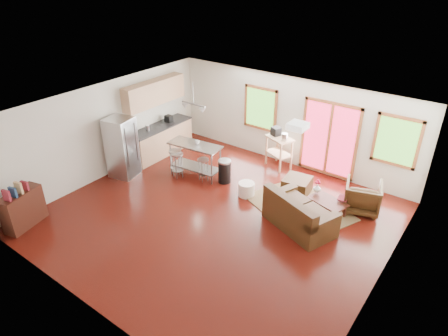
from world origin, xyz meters
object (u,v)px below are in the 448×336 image
Objects in this scene: coffee_table at (328,203)px; refrigerator at (122,147)px; kitchen_cart at (279,141)px; rug at (299,207)px; ottoman at (297,186)px; island at (195,154)px; armchair at (363,195)px; loveseat at (298,215)px.

refrigerator reaches higher than coffee_table.
coffee_table is at bearing -32.88° from kitchen_cart.
rug is 3.57× the size of ottoman.
ottoman is 2.90m from island.
island is 2.42m from kitchen_cart.
refrigerator is 4.39m from kitchen_cart.
armchair is (0.60, 0.63, 0.12)m from coffee_table.
loveseat reaches higher than coffee_table.
coffee_table is 1.18× the size of armchair.
coffee_table is at bearing 28.52° from armchair.
armchair is at bearing 32.80° from rug.
coffee_table is 0.59× the size of refrigerator.
ottoman is (-1.62, -0.23, -0.20)m from armchair.
coffee_table is 0.88m from armchair.
coffee_table is at bearing 91.63° from loveseat.
rug is 1.52× the size of island.
kitchen_cart reaches higher than loveseat.
refrigerator is (-5.98, -2.22, 0.43)m from armchair.
island is (-3.76, -0.41, 0.34)m from coffee_table.
island reaches higher than coffee_table.
refrigerator reaches higher than kitchen_cart.
armchair is at bearing -15.47° from kitchen_cart.
refrigerator is at bearing -163.52° from coffee_table.
loveseat is 2.97m from kitchen_cart.
loveseat reaches higher than ottoman.
rug is 2.31m from kitchen_cart.
island is at bearing -175.74° from rug.
coffee_table is at bearing 15.43° from rug.
island is at bearing -4.22° from armchair.
rug is 0.86m from loveseat.
loveseat is at bearing -4.08° from refrigerator.
loveseat is (0.33, -0.73, 0.33)m from rug.
refrigerator is at bearing -143.81° from island.
loveseat is at bearing 41.59° from armchair.
armchair is (1.25, 0.80, 0.41)m from rug.
kitchen_cart is (-1.83, 2.29, 0.47)m from loveseat.
island is (-2.75, -0.81, 0.43)m from ottoman.
coffee_table is at bearing 4.71° from refrigerator.
armchair is 6.39m from refrigerator.
coffee_table is at bearing -21.32° from ottoman.
island is at bearing -173.78° from coffee_table.
armchair reaches higher than coffee_table.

